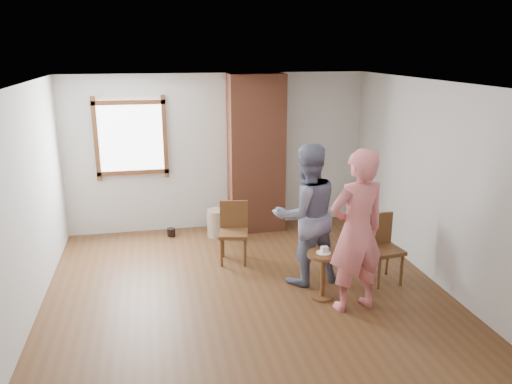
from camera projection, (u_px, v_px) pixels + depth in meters
ground at (250, 301)px, 6.13m from camera, size 5.50×5.50×0.00m
room_shell at (236, 147)px, 6.19m from camera, size 5.04×5.52×2.62m
brick_chimney at (256, 154)px, 8.24m from camera, size 0.90×0.50×2.60m
stoneware_crock at (218, 223)px, 8.18m from camera, size 0.40×0.40×0.45m
dark_pot at (171, 232)px, 8.20m from camera, size 0.14×0.14×0.13m
dining_chair_left at (234, 228)px, 7.19m from camera, size 0.48×0.48×0.87m
dining_chair_right at (381, 244)px, 6.56m from camera, size 0.46×0.46×0.90m
side_table at (323, 268)px, 6.10m from camera, size 0.40×0.40×0.60m
cake_plate at (324, 253)px, 6.04m from camera, size 0.18×0.18×0.01m
cake_slice at (325, 250)px, 6.03m from camera, size 0.08×0.07×0.06m
man at (306, 215)px, 6.41m from camera, size 1.00×0.83×1.85m
person_pink at (357, 231)px, 5.71m from camera, size 0.78×0.58×1.94m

